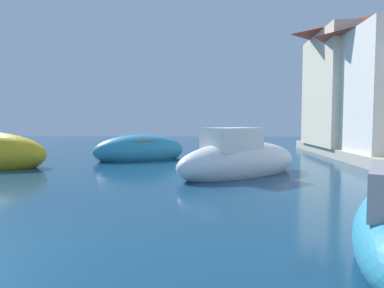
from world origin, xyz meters
The scene contains 4 objects.
quay_promenade centered at (4.32, -0.37, 0.25)m, with size 44.00×32.00×0.50m.
moored_boat_1 centered at (-0.04, 13.04, 0.46)m, with size 5.05×4.00×1.65m.
moored_boat_4 centered at (4.66, 8.21, 0.54)m, with size 5.43×5.00×2.10m.
waterfront_building_far centered at (13.00, 16.98, 4.44)m, with size 6.69×6.41×7.76m.
Camera 1 is at (3.66, -4.30, 1.97)m, focal length 32.11 mm.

